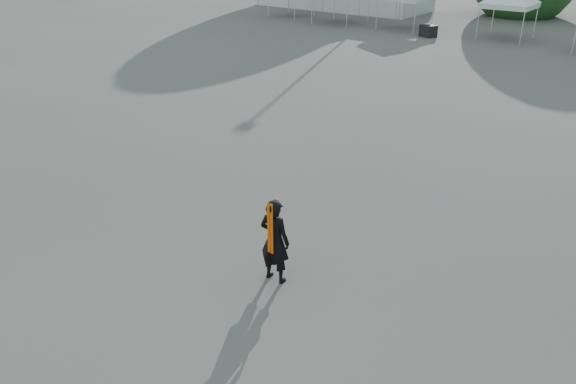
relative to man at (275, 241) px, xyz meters
The scene contains 3 objects.
ground 1.93m from the man, 80.85° to the left, with size 120.00×120.00×0.00m, color #474442.
man is the anchor object (origin of this frame).
crate_west 29.63m from the man, 108.71° to the left, with size 0.98×0.76×0.76m, color black.
Camera 1 is at (5.90, -9.29, 6.69)m, focal length 35.00 mm.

